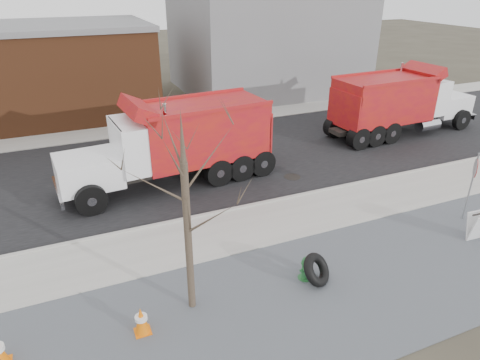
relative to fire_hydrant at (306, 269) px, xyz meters
name	(u,v)px	position (x,y,z in m)	size (l,w,h in m)	color
ground	(261,230)	(-0.02, 2.79, -0.34)	(120.00, 120.00, 0.00)	#383328
gravel_verge	(318,294)	(-0.02, -0.71, -0.32)	(60.00, 5.00, 0.03)	slate
sidewalk	(258,225)	(-0.02, 3.04, -0.31)	(60.00, 2.50, 0.06)	#9E9B93
curb	(242,207)	(-0.02, 4.34, -0.28)	(60.00, 0.15, 0.11)	#9E9B93
road	(201,162)	(-0.02, 9.09, -0.33)	(60.00, 9.40, 0.02)	black
far_sidewalk	(169,125)	(-0.02, 14.79, -0.31)	(60.00, 2.00, 0.06)	#9E9B93
building_grey	(266,33)	(8.98, 20.79, 3.66)	(12.00, 10.00, 8.00)	slate
bare_tree	(185,191)	(-3.22, 0.19, 2.96)	(3.20, 3.20, 5.20)	#382D23
fire_hydrant	(306,269)	(0.00, 0.00, 0.00)	(0.42, 0.41, 0.74)	#2C7539
truck_tire	(317,270)	(0.19, -0.24, 0.08)	(1.21, 1.16, 0.92)	black
stop_sign	(474,175)	(6.72, 0.65, 1.37)	(0.49, 0.51, 2.48)	gray
sandwich_board	(478,226)	(6.03, -0.43, 0.17)	(0.71, 0.47, 0.95)	silver
traffic_cone_near	(141,321)	(-4.57, -0.21, 0.03)	(0.38, 0.38, 0.74)	orange
dump_truck_red_a	(399,101)	(10.77, 8.70, 1.45)	(8.73, 2.75, 3.51)	black
dump_truck_red_b	(177,140)	(-1.49, 7.45, 1.49)	(8.56, 3.12, 3.58)	black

